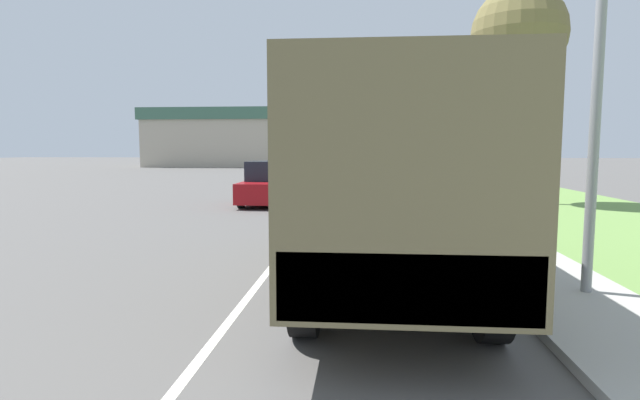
# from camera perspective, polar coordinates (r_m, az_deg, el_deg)

# --- Properties ---
(ground_plane) EXTENTS (180.00, 180.00, 0.00)m
(ground_plane) POSITION_cam_1_polar(r_m,az_deg,el_deg) (38.46, 2.51, 2.67)
(ground_plane) COLOR #565451
(lane_centre_stripe) EXTENTS (0.12, 120.00, 0.00)m
(lane_centre_stripe) POSITION_cam_1_polar(r_m,az_deg,el_deg) (38.46, 2.51, 2.67)
(lane_centre_stripe) COLOR silver
(lane_centre_stripe) RESTS_ON ground
(sidewalk_right) EXTENTS (1.80, 120.00, 0.12)m
(sidewalk_right) POSITION_cam_1_polar(r_m,az_deg,el_deg) (38.53, 9.21, 2.69)
(sidewalk_right) COLOR #ADAAA3
(sidewalk_right) RESTS_ON ground
(grass_strip_right) EXTENTS (7.00, 120.00, 0.02)m
(grass_strip_right) POSITION_cam_1_polar(r_m,az_deg,el_deg) (39.11, 15.66, 2.52)
(grass_strip_right) COLOR #6B9347
(grass_strip_right) RESTS_ON ground
(military_truck) EXTENTS (2.33, 7.76, 2.99)m
(military_truck) POSITION_cam_1_polar(r_m,az_deg,el_deg) (7.83, 7.73, 2.69)
(military_truck) COLOR #606647
(military_truck) RESTS_ON ground
(car_nearest_ahead) EXTENTS (1.84, 4.18, 1.65)m
(car_nearest_ahead) POSITION_cam_1_polar(r_m,az_deg,el_deg) (19.23, -5.69, 1.71)
(car_nearest_ahead) COLOR maroon
(car_nearest_ahead) RESTS_ON ground
(car_second_ahead) EXTENTS (1.76, 4.05, 1.60)m
(car_second_ahead) POSITION_cam_1_polar(r_m,az_deg,el_deg) (29.14, -2.13, 3.07)
(car_second_ahead) COLOR maroon
(car_second_ahead) RESTS_ON ground
(car_third_ahead) EXTENTS (1.86, 4.84, 1.60)m
(car_third_ahead) POSITION_cam_1_polar(r_m,az_deg,el_deg) (43.62, 0.85, 3.99)
(car_third_ahead) COLOR maroon
(car_third_ahead) RESTS_ON ground
(lamp_post) EXTENTS (1.69, 0.24, 6.06)m
(lamp_post) POSITION_cam_1_polar(r_m,az_deg,el_deg) (7.87, 27.79, 17.61)
(lamp_post) COLOR gray
(lamp_post) RESTS_ON sidewalk_right
(tree_mid_right) EXTENTS (3.56, 3.56, 8.24)m
(tree_mid_right) POSITION_cam_1_polar(r_m,az_deg,el_deg) (21.32, 21.77, 17.13)
(tree_mid_right) COLOR brown
(tree_mid_right) RESTS_ON grass_strip_right
(tree_far_right) EXTENTS (3.62, 3.62, 7.23)m
(tree_far_right) POSITION_cam_1_polar(r_m,az_deg,el_deg) (38.05, 15.52, 10.59)
(tree_far_right) COLOR brown
(tree_far_right) RESTS_ON grass_strip_right
(building_distant) EXTENTS (15.93, 12.23, 6.93)m
(building_distant) POSITION_cam_1_polar(r_m,az_deg,el_deg) (64.81, -11.56, 6.93)
(building_distant) COLOR #B2A893
(building_distant) RESTS_ON ground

